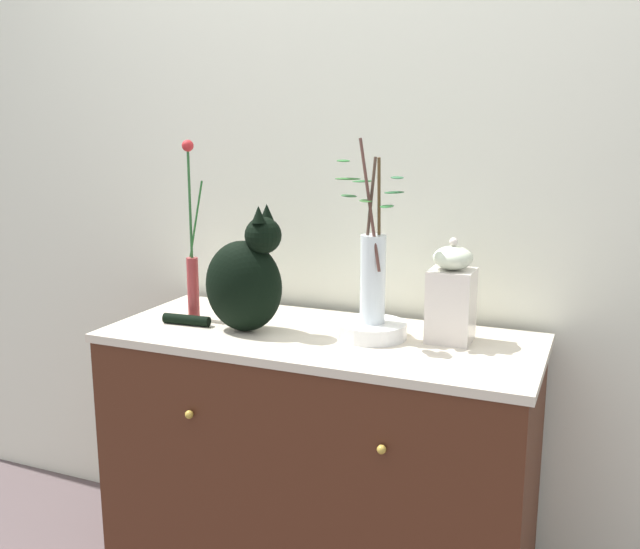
% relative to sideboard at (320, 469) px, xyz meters
% --- Properties ---
extents(wall_back, '(4.40, 0.08, 2.60)m').
position_rel_sideboard_xyz_m(wall_back, '(0.00, 0.34, 0.86)').
color(wall_back, silver).
rests_on(wall_back, ground_plane).
extents(sideboard, '(1.28, 0.56, 0.87)m').
position_rel_sideboard_xyz_m(sideboard, '(0.00, 0.00, 0.00)').
color(sideboard, '#482314').
rests_on(sideboard, ground_plane).
extents(cat_sitting, '(0.40, 0.17, 0.38)m').
position_rel_sideboard_xyz_m(cat_sitting, '(-0.22, -0.05, 0.59)').
color(cat_sitting, black).
rests_on(cat_sitting, sideboard).
extents(vase_slim_green, '(0.07, 0.04, 0.56)m').
position_rel_sideboard_xyz_m(vase_slim_green, '(-0.44, 0.00, 0.62)').
color(vase_slim_green, maroon).
rests_on(vase_slim_green, sideboard).
extents(bowl_porcelain, '(0.20, 0.20, 0.05)m').
position_rel_sideboard_xyz_m(bowl_porcelain, '(0.15, 0.03, 0.46)').
color(bowl_porcelain, silver).
rests_on(bowl_porcelain, sideboard).
extents(vase_glass_clear, '(0.19, 0.16, 0.52)m').
position_rel_sideboard_xyz_m(vase_glass_clear, '(0.15, 0.03, 0.64)').
color(vase_glass_clear, silver).
rests_on(vase_glass_clear, bowl_porcelain).
extents(jar_lidded_porcelain, '(0.12, 0.12, 0.30)m').
position_rel_sideboard_xyz_m(jar_lidded_porcelain, '(0.37, 0.08, 0.57)').
color(jar_lidded_porcelain, silver).
rests_on(jar_lidded_porcelain, sideboard).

